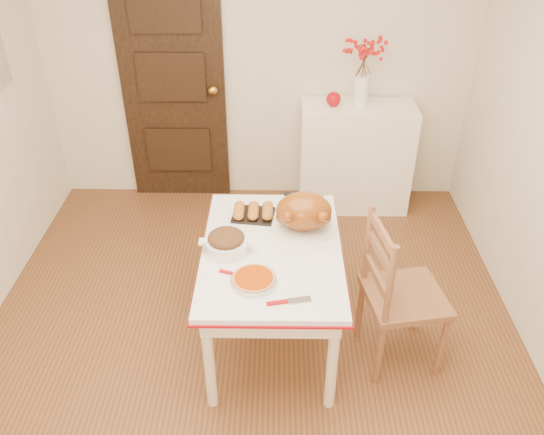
{
  "coord_description": "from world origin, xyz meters",
  "views": [
    {
      "loc": [
        0.17,
        -2.39,
        2.64
      ],
      "look_at": [
        0.14,
        0.21,
        0.9
      ],
      "focal_mm": 36.44,
      "sensor_mm": 36.0,
      "label": 1
    }
  ],
  "objects_px": {
    "turkey_platter": "(304,213)",
    "pumpkin_pie": "(254,279)",
    "kitchen_table": "(272,295)",
    "chair_oak": "(405,293)",
    "sideboard": "(355,157)"
  },
  "relations": [
    {
      "from": "sideboard",
      "to": "chair_oak",
      "type": "height_order",
      "value": "chair_oak"
    },
    {
      "from": "pumpkin_pie",
      "to": "turkey_platter",
      "type": "bearing_deg",
      "value": 60.37
    },
    {
      "from": "turkey_platter",
      "to": "chair_oak",
      "type": "bearing_deg",
      "value": -15.76
    },
    {
      "from": "sideboard",
      "to": "turkey_platter",
      "type": "distance_m",
      "value": 1.57
    },
    {
      "from": "kitchen_table",
      "to": "turkey_platter",
      "type": "relative_size",
      "value": 3.11
    },
    {
      "from": "turkey_platter",
      "to": "pumpkin_pie",
      "type": "bearing_deg",
      "value": -106.94
    },
    {
      "from": "turkey_platter",
      "to": "kitchen_table",
      "type": "bearing_deg",
      "value": -122.48
    },
    {
      "from": "sideboard",
      "to": "chair_oak",
      "type": "distance_m",
      "value": 1.76
    },
    {
      "from": "sideboard",
      "to": "kitchen_table",
      "type": "height_order",
      "value": "sideboard"
    },
    {
      "from": "chair_oak",
      "to": "pumpkin_pie",
      "type": "height_order",
      "value": "chair_oak"
    },
    {
      "from": "chair_oak",
      "to": "pumpkin_pie",
      "type": "distance_m",
      "value": 0.92
    },
    {
      "from": "kitchen_table",
      "to": "chair_oak",
      "type": "height_order",
      "value": "chair_oak"
    },
    {
      "from": "turkey_platter",
      "to": "pumpkin_pie",
      "type": "xyz_separation_m",
      "value": [
        -0.28,
        -0.49,
        -0.1
      ]
    },
    {
      "from": "chair_oak",
      "to": "pumpkin_pie",
      "type": "bearing_deg",
      "value": 91.24
    },
    {
      "from": "chair_oak",
      "to": "turkey_platter",
      "type": "distance_m",
      "value": 0.75
    }
  ]
}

